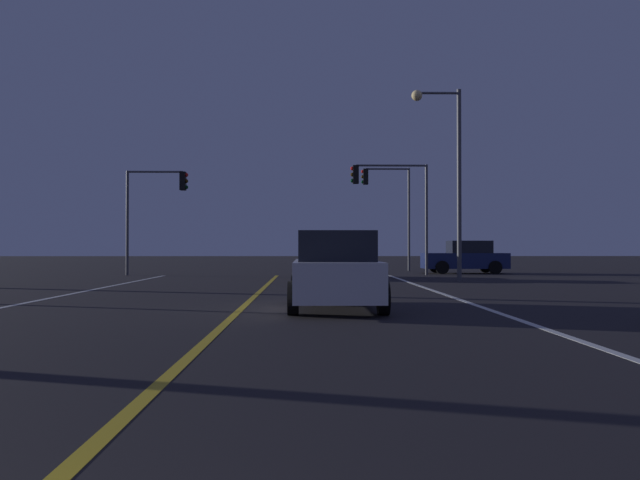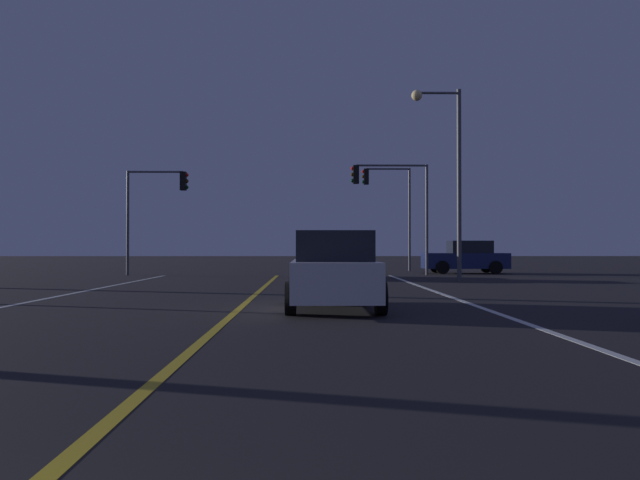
% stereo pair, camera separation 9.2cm
% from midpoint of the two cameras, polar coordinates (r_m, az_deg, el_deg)
% --- Properties ---
extents(lane_edge_right, '(0.16, 36.37, 0.01)m').
position_cam_midpoint_polar(lane_edge_right, '(13.58, 15.84, -6.33)').
color(lane_edge_right, silver).
rests_on(lane_edge_right, ground).
extents(lane_center_divider, '(0.16, 36.37, 0.01)m').
position_cam_midpoint_polar(lane_center_divider, '(13.10, -7.56, -6.56)').
color(lane_center_divider, gold).
rests_on(lane_center_divider, ground).
extents(car_lead_same_lane, '(2.02, 4.30, 1.70)m').
position_cam_midpoint_polar(car_lead_same_lane, '(14.22, 1.38, -2.80)').
color(car_lead_same_lane, black).
rests_on(car_lead_same_lane, ground).
extents(car_ahead_far, '(2.02, 4.30, 1.70)m').
position_cam_midpoint_polar(car_ahead_far, '(28.49, 1.40, -1.72)').
color(car_ahead_far, black).
rests_on(car_ahead_far, ground).
extents(car_crossing_side, '(4.30, 2.02, 1.70)m').
position_cam_midpoint_polar(car_crossing_side, '(34.56, 12.80, -1.52)').
color(car_crossing_side, black).
rests_on(car_crossing_side, ground).
extents(traffic_light_near_right, '(3.81, 0.36, 5.42)m').
position_cam_midpoint_polar(traffic_light_near_right, '(32.00, 6.25, 4.21)').
color(traffic_light_near_right, '#4C4C51').
rests_on(traffic_light_near_right, ground).
extents(traffic_light_near_left, '(3.02, 0.36, 5.09)m').
position_cam_midpoint_polar(traffic_light_near_left, '(32.57, -14.02, 3.66)').
color(traffic_light_near_left, '#4C4C51').
rests_on(traffic_light_near_left, ground).
extents(traffic_light_far_right, '(2.83, 0.36, 5.92)m').
position_cam_midpoint_polar(traffic_light_far_right, '(37.53, 6.04, 3.93)').
color(traffic_light_far_right, '#4C4C51').
rests_on(traffic_light_far_right, ground).
extents(street_lamp_right_near, '(2.55, 0.44, 7.70)m').
position_cam_midpoint_polar(street_lamp_right_near, '(12.99, 24.84, 15.45)').
color(street_lamp_right_near, '#4C4C51').
rests_on(street_lamp_right_near, ground).
extents(street_lamp_right_far, '(2.01, 0.44, 7.71)m').
position_cam_midpoint_polar(street_lamp_right_far, '(26.67, 11.28, 7.01)').
color(street_lamp_right_far, '#4C4C51').
rests_on(street_lamp_right_far, ground).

